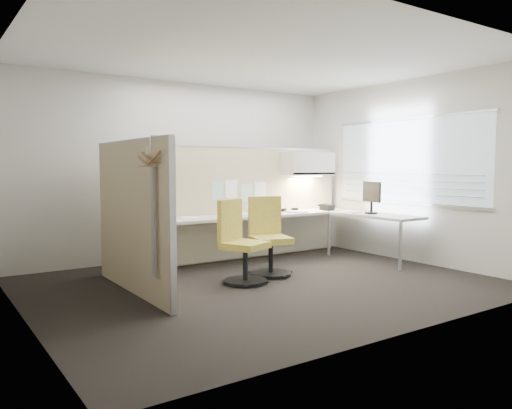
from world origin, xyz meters
TOP-DOWN VIEW (x-y plane):
  - floor at (0.00, 0.00)m, footprint 5.50×4.50m
  - ceiling at (0.00, 0.00)m, footprint 5.50×4.50m
  - wall_back at (0.00, 2.25)m, footprint 5.50×0.02m
  - wall_front at (0.00, -2.25)m, footprint 5.50×0.02m
  - wall_left at (-2.75, 0.00)m, footprint 0.02×4.50m
  - wall_right at (2.75, 0.00)m, footprint 0.02×4.50m
  - window_pane at (2.73, 0.00)m, footprint 0.01×2.80m
  - partition_back at (0.55, 1.60)m, footprint 4.10×0.06m
  - partition_left at (-1.50, 0.50)m, footprint 0.06×2.20m
  - desk at (0.93, 1.13)m, footprint 4.00×2.07m
  - overhead_bin at (1.90, 1.39)m, footprint 0.90×0.36m
  - task_light_strip at (1.90, 1.39)m, footprint 0.60×0.06m
  - pinned_papers at (0.63, 1.57)m, footprint 1.01×0.00m
  - poster at (-1.05, 1.57)m, footprint 0.28×0.00m
  - chair_left at (-0.22, 0.19)m, footprint 0.63×0.65m
  - chair_right at (0.36, 0.38)m, footprint 0.59×0.61m
  - monitor at (2.30, 0.33)m, footprint 0.20×0.46m
  - phone at (2.14, 1.17)m, footprint 0.25×0.24m
  - stapler at (1.38, 1.41)m, footprint 0.14×0.05m
  - tape_dispenser at (1.55, 1.30)m, footprint 0.11×0.09m
  - coat_hook at (-1.58, -0.25)m, footprint 0.18×0.49m
  - paper_stack_0 at (-0.83, 1.23)m, footprint 0.28×0.34m
  - paper_stack_1 at (-0.37, 1.29)m, footprint 0.30×0.35m
  - paper_stack_2 at (0.43, 1.20)m, footprint 0.27×0.33m
  - paper_stack_3 at (0.97, 1.29)m, footprint 0.26×0.33m
  - paper_stack_4 at (1.48, 1.18)m, footprint 0.27×0.33m
  - paper_stack_5 at (2.18, 0.70)m, footprint 0.25×0.32m

SIDE VIEW (x-z plane):
  - floor at x=0.00m, z-range -0.01..0.00m
  - chair_left at x=-0.22m, z-range -0.03..1.00m
  - chair_right at x=0.36m, z-range -0.03..1.01m
  - desk at x=0.93m, z-range 0.24..0.97m
  - paper_stack_1 at x=-0.37m, z-range 0.73..0.75m
  - paper_stack_3 at x=0.97m, z-range 0.73..0.75m
  - paper_stack_5 at x=2.18m, z-range 0.73..0.75m
  - paper_stack_4 at x=1.48m, z-range 0.73..0.75m
  - paper_stack_0 at x=-0.83m, z-range 0.73..0.76m
  - paper_stack_2 at x=0.43m, z-range 0.73..0.77m
  - stapler at x=1.38m, z-range 0.73..0.78m
  - tape_dispenser at x=1.55m, z-range 0.73..0.79m
  - phone at x=2.14m, z-range 0.72..0.84m
  - partition_back at x=0.55m, z-range 0.00..1.75m
  - partition_left at x=-1.50m, z-range 0.00..1.75m
  - monitor at x=2.30m, z-range 0.77..1.27m
  - pinned_papers at x=0.63m, z-range 0.80..1.27m
  - task_light_strip at x=1.90m, z-range 1.29..1.31m
  - wall_back at x=0.00m, z-range 0.00..2.80m
  - wall_front at x=0.00m, z-range 0.00..2.80m
  - wall_left at x=-2.75m, z-range 0.00..2.80m
  - wall_right at x=2.75m, z-range 0.00..2.80m
  - coat_hook at x=-1.58m, z-range 0.68..2.13m
  - poster at x=-1.05m, z-range 1.24..1.59m
  - overhead_bin at x=1.90m, z-range 1.32..1.70m
  - window_pane at x=2.73m, z-range 0.90..2.20m
  - ceiling at x=0.00m, z-range 2.80..2.81m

